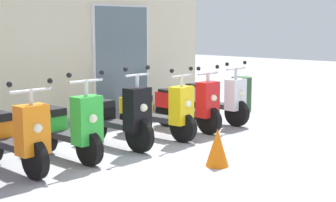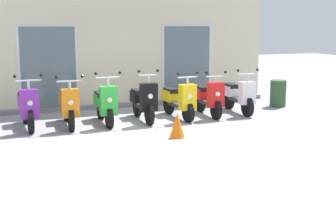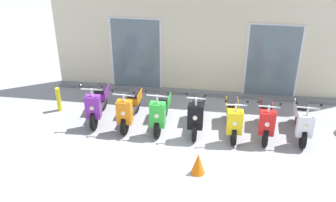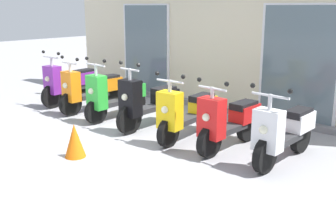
# 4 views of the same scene
# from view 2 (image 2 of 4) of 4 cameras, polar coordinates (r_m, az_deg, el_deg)

# --- Properties ---
(ground_plane) EXTENTS (40.00, 40.00, 0.00)m
(ground_plane) POSITION_cam_2_polar(r_m,az_deg,el_deg) (10.17, -1.47, -3.62)
(ground_plane) COLOR #939399
(storefront_facade) EXTENTS (8.89, 0.50, 3.64)m
(storefront_facade) POSITION_cam_2_polar(r_m,az_deg,el_deg) (12.93, -6.10, 7.08)
(storefront_facade) COLOR beige
(storefront_facade) RESTS_ON ground_plane
(scooter_purple) EXTENTS (0.61, 1.62, 1.28)m
(scooter_purple) POSITION_cam_2_polar(r_m,az_deg,el_deg) (10.68, -17.27, -0.67)
(scooter_purple) COLOR black
(scooter_purple) RESTS_ON ground_plane
(scooter_orange) EXTENTS (0.62, 1.64, 1.24)m
(scooter_orange) POSITION_cam_2_polar(r_m,az_deg,el_deg) (10.68, -12.42, -0.56)
(scooter_orange) COLOR black
(scooter_orange) RESTS_ON ground_plane
(scooter_green) EXTENTS (0.61, 1.53, 1.29)m
(scooter_green) POSITION_cam_2_polar(r_m,az_deg,el_deg) (10.77, -7.95, -0.37)
(scooter_green) COLOR black
(scooter_green) RESTS_ON ground_plane
(scooter_black) EXTENTS (0.52, 1.60, 1.30)m
(scooter_black) POSITION_cam_2_polar(r_m,az_deg,el_deg) (11.00, -3.14, 0.03)
(scooter_black) COLOR black
(scooter_black) RESTS_ON ground_plane
(scooter_yellow) EXTENTS (0.58, 1.61, 1.22)m
(scooter_yellow) POSITION_cam_2_polar(r_m,az_deg,el_deg) (11.31, 1.34, 0.15)
(scooter_yellow) COLOR black
(scooter_yellow) RESTS_ON ground_plane
(scooter_red) EXTENTS (0.57, 1.54, 1.20)m
(scooter_red) POSITION_cam_2_polar(r_m,az_deg,el_deg) (11.65, 5.10, 0.42)
(scooter_red) COLOR black
(scooter_red) RESTS_ON ground_plane
(scooter_white) EXTENTS (0.62, 1.60, 1.22)m
(scooter_white) POSITION_cam_2_polar(r_m,az_deg,el_deg) (12.12, 8.81, 0.71)
(scooter_white) COLOR black
(scooter_white) RESTS_ON ground_plane
(trash_bin) EXTENTS (0.45, 0.45, 0.75)m
(trash_bin) POSITION_cam_2_polar(r_m,az_deg,el_deg) (13.26, 13.66, 0.93)
(trash_bin) COLOR #2D4C2D
(trash_bin) RESTS_ON ground_plane
(traffic_cone) EXTENTS (0.32, 0.32, 0.52)m
(traffic_cone) POSITION_cam_2_polar(r_m,az_deg,el_deg) (9.44, 1.17, -3.06)
(traffic_cone) COLOR orange
(traffic_cone) RESTS_ON ground_plane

